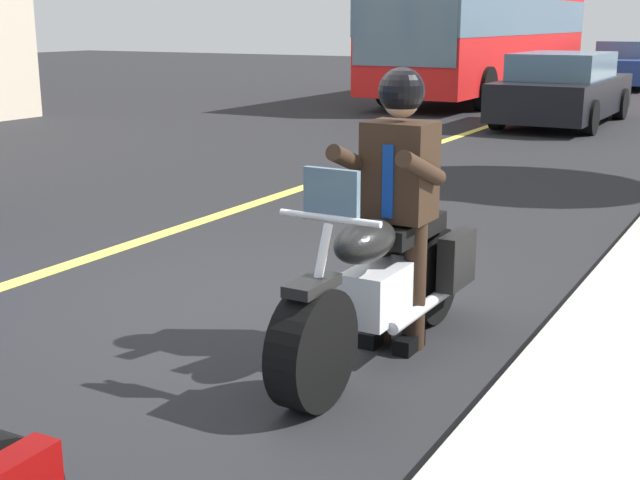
# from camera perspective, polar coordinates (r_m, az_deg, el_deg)

# --- Properties ---
(ground_plane) EXTENTS (80.00, 80.00, 0.00)m
(ground_plane) POSITION_cam_1_polar(r_m,az_deg,el_deg) (6.09, -4.63, -4.80)
(ground_plane) COLOR black
(lane_center_stripe) EXTENTS (60.00, 0.16, 0.01)m
(lane_center_stripe) POSITION_cam_1_polar(r_m,az_deg,el_deg) (7.35, -17.74, -2.04)
(lane_center_stripe) COLOR #E5DB4C
(lane_center_stripe) RESTS_ON ground_plane
(motorcycle_main) EXTENTS (2.21, 0.60, 1.26)m
(motorcycle_main) POSITION_cam_1_polar(r_m,az_deg,el_deg) (5.19, 4.26, -3.00)
(motorcycle_main) COLOR black
(motorcycle_main) RESTS_ON ground_plane
(rider_main) EXTENTS (0.62, 0.55, 1.74)m
(rider_main) POSITION_cam_1_polar(r_m,az_deg,el_deg) (5.21, 5.26, 3.68)
(rider_main) COLOR black
(rider_main) RESTS_ON ground_plane
(bus_near) EXTENTS (11.05, 2.70, 3.30)m
(bus_near) POSITION_cam_1_polar(r_m,az_deg,el_deg) (23.71, 11.12, 13.89)
(bus_near) COLOR red
(bus_near) RESTS_ON ground_plane
(car_silver) EXTENTS (4.60, 1.92, 1.40)m
(car_silver) POSITION_cam_1_polar(r_m,az_deg,el_deg) (17.69, 15.92, 9.66)
(car_silver) COLOR black
(car_silver) RESTS_ON ground_plane
(car_dark) EXTENTS (4.60, 1.92, 1.40)m
(car_dark) POSITION_cam_1_polar(r_m,az_deg,el_deg) (28.33, 19.91, 10.97)
(car_dark) COLOR navy
(car_dark) RESTS_ON ground_plane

